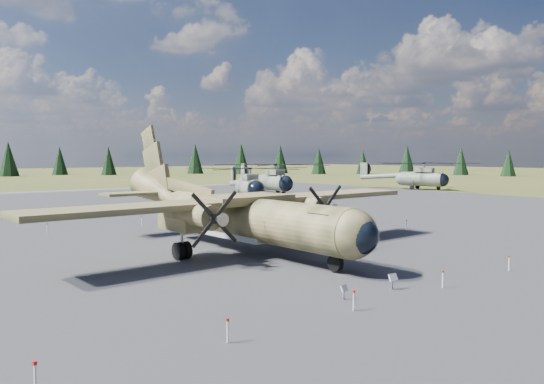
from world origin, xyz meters
TOP-DOWN VIEW (x-y plane):
  - ground at (0.00, 0.00)m, footprint 500.00×500.00m
  - apron at (0.00, 10.00)m, footprint 120.00×120.00m
  - transport_plane at (-0.10, 0.92)m, footprint 28.02×25.45m
  - helicopter_near at (22.85, 31.88)m, footprint 23.32×23.32m
  - helicopter_mid at (32.95, 39.33)m, footprint 21.95×23.91m
  - helicopter_far at (61.49, 32.03)m, footprint 24.48×25.12m
  - info_placard_left at (-3.13, -12.09)m, footprint 0.45×0.26m
  - info_placard_right at (-0.09, -12.24)m, footprint 0.49×0.23m
  - barrier_fence at (-0.46, -0.08)m, footprint 33.12×29.62m
  - treeline at (0.89, 0.91)m, footprint 309.87×310.03m

SIDE VIEW (x-z plane):
  - ground at x=0.00m, z-range 0.00..0.00m
  - apron at x=0.00m, z-range -0.02..0.02m
  - info_placard_left at x=-3.13m, z-range 0.11..0.77m
  - info_placard_right at x=-0.09m, z-range 0.12..0.88m
  - barrier_fence at x=-0.46m, z-range 0.08..0.93m
  - transport_plane at x=-0.10m, z-range -1.97..7.27m
  - helicopter_near at x=22.85m, z-range 0.96..5.56m
  - helicopter_mid at x=32.95m, z-range 1.03..5.93m
  - helicopter_far at x=61.49m, z-range 1.04..6.03m
  - treeline at x=0.89m, z-range -0.69..10.26m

